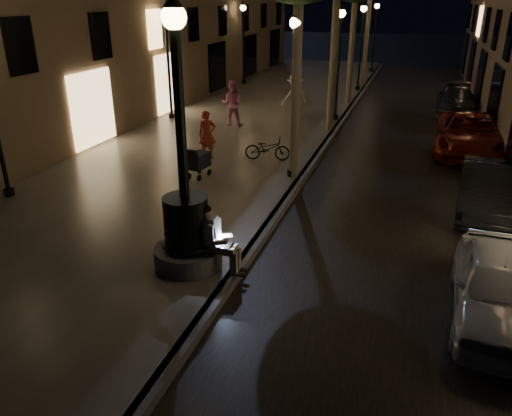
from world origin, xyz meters
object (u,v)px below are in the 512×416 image
at_px(car_front, 499,287).
at_px(car_rear, 456,99).
at_px(car_second, 488,190).
at_px(lamp_curb_a, 295,75).
at_px(bicycle, 267,148).
at_px(lamp_left_b, 167,48).
at_px(pedestrian_red, 207,135).
at_px(pedestrian_white, 295,97).
at_px(seated_man_laptop, 215,237).
at_px(lamp_curb_c, 362,35).
at_px(fountain_lamppost, 186,220).
at_px(lamp_left_c, 243,33).
at_px(lamp_curb_b, 339,49).
at_px(car_third, 470,134).
at_px(lamp_curb_d, 375,27).
at_px(pedestrian_pink, 232,103).
at_px(stroller, 198,161).

distance_m(car_front, car_rear, 17.99).
bearing_deg(car_second, lamp_curb_a, 177.85).
xyz_separation_m(car_front, bicycle, (-6.34, 7.11, -0.04)).
distance_m(lamp_left_b, pedestrian_red, 6.80).
distance_m(car_rear, pedestrian_white, 8.38).
bearing_deg(seated_man_laptop, lamp_curb_c, 89.77).
height_order(fountain_lamppost, car_front, fountain_lamppost).
height_order(fountain_lamppost, lamp_left_c, fountain_lamppost).
height_order(lamp_curb_b, car_rear, lamp_curb_b).
height_order(car_third, car_rear, car_third).
relative_size(lamp_curb_d, car_front, 1.29).
bearing_deg(lamp_curb_c, lamp_left_c, 180.00).
bearing_deg(fountain_lamppost, car_front, 2.10).
bearing_deg(lamp_curb_c, bicycle, -94.59).
relative_size(lamp_left_b, pedestrian_pink, 2.53).
relative_size(seated_man_laptop, car_rear, 0.32).
bearing_deg(car_front, car_third, 91.57).
bearing_deg(lamp_left_c, pedestrian_red, -75.42).
height_order(stroller, pedestrian_red, pedestrian_red).
distance_m(car_third, bicycle, 7.53).
height_order(lamp_curb_a, pedestrian_red, lamp_curb_a).
xyz_separation_m(pedestrian_pink, pedestrian_white, (2.19, 2.16, 0.01)).
bearing_deg(car_second, car_front, -88.09).
distance_m(lamp_curb_b, car_front, 14.95).
bearing_deg(lamp_curb_c, lamp_curb_b, -90.00).
bearing_deg(seated_man_laptop, car_rear, 73.67).
height_order(stroller, pedestrian_pink, pedestrian_pink).
xyz_separation_m(car_third, car_rear, (-0.14, 7.21, -0.07)).
xyz_separation_m(lamp_left_c, pedestrian_white, (5.28, -8.28, -2.07)).
bearing_deg(lamp_curb_b, stroller, -106.46).
bearing_deg(lamp_left_c, fountain_lamppost, -73.78).
relative_size(lamp_left_c, pedestrian_red, 2.97).
distance_m(stroller, car_second, 8.13).
distance_m(fountain_lamppost, lamp_curb_c, 22.10).
bearing_deg(stroller, lamp_curb_b, 81.58).
bearing_deg(lamp_left_c, lamp_curb_c, 0.00).
bearing_deg(pedestrian_pink, car_rear, -154.21).
bearing_deg(lamp_curb_b, pedestrian_pink, -148.68).
relative_size(lamp_curb_a, car_third, 0.95).
height_order(seated_man_laptop, bicycle, seated_man_laptop).
distance_m(lamp_curb_d, bicycle, 22.86).
distance_m(lamp_left_b, car_rear, 14.06).
relative_size(lamp_left_b, car_rear, 1.11).
height_order(fountain_lamppost, lamp_left_b, fountain_lamppost).
distance_m(fountain_lamppost, stroller, 5.38).
bearing_deg(pedestrian_white, bicycle, 52.42).
height_order(lamp_left_b, stroller, lamp_left_b).
relative_size(car_third, pedestrian_white, 2.61).
bearing_deg(car_third, lamp_curb_d, 108.76).
xyz_separation_m(lamp_curb_a, car_front, (5.17, -5.78, -2.60)).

